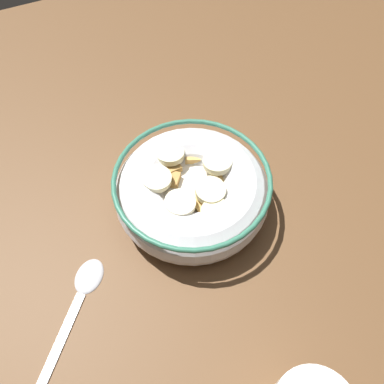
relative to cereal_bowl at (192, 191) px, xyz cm
name	(u,v)px	position (x,y,z in cm)	size (l,w,h in cm)	color
ground_plane	(192,209)	(-0.01, 0.00, -4.24)	(103.61, 103.61, 2.00)	brown
cereal_bowl	(192,191)	(0.00, 0.00, 0.00)	(18.48, 18.48, 6.14)	silver
spoon	(82,291)	(5.31, -15.73, -2.89)	(12.66, 11.08, 0.80)	#B7B7BC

